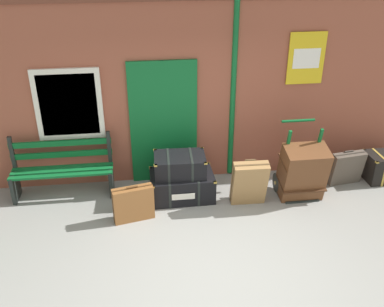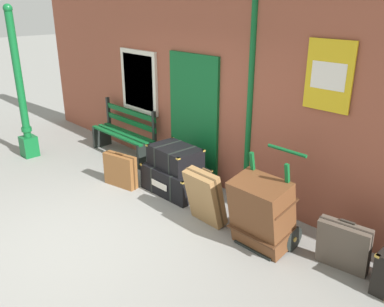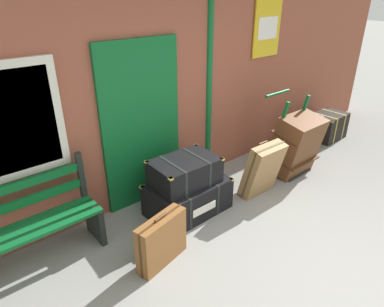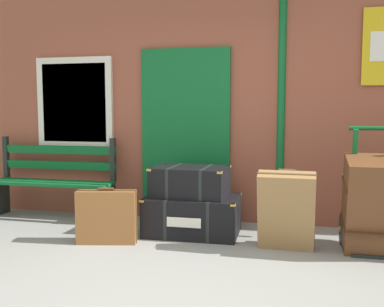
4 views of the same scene
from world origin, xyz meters
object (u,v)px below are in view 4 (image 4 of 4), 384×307
(porters_trolley, at_px, (378,222))
(steamer_trunk_base, at_px, (193,215))
(suitcase_caramel, at_px, (107,217))
(steamer_trunk_middle, at_px, (190,181))
(suitcase_umber, at_px, (286,211))
(platform_bench, at_px, (53,183))
(large_brown_trunk, at_px, (382,205))

(porters_trolley, bearing_deg, steamer_trunk_base, 177.04)
(steamer_trunk_base, xyz_separation_m, porters_trolley, (1.89, -0.10, 0.06))
(steamer_trunk_base, relative_size, suitcase_caramel, 1.64)
(steamer_trunk_base, relative_size, steamer_trunk_middle, 1.23)
(suitcase_umber, bearing_deg, steamer_trunk_middle, 160.05)
(platform_bench, bearing_deg, steamer_trunk_base, -10.23)
(platform_bench, relative_size, steamer_trunk_middle, 1.93)
(platform_bench, bearing_deg, steamer_trunk_middle, -9.84)
(suitcase_caramel, bearing_deg, platform_bench, 142.16)
(porters_trolley, distance_m, suitcase_umber, 0.92)
(steamer_trunk_middle, bearing_deg, suitcase_caramel, -144.25)
(steamer_trunk_base, xyz_separation_m, large_brown_trunk, (1.89, -0.27, 0.26))
(steamer_trunk_base, height_order, steamer_trunk_middle, steamer_trunk_middle)
(steamer_trunk_base, distance_m, porters_trolley, 1.89)
(platform_bench, height_order, suitcase_umber, platform_bench)
(platform_bench, xyz_separation_m, suitcase_umber, (2.90, -0.70, -0.05))
(large_brown_trunk, relative_size, suitcase_umber, 1.19)
(steamer_trunk_middle, xyz_separation_m, porters_trolley, (1.92, -0.12, -0.31))
(platform_bench, xyz_separation_m, steamer_trunk_middle, (1.86, -0.32, 0.14))
(suitcase_caramel, bearing_deg, large_brown_trunk, 5.34)
(suitcase_caramel, bearing_deg, steamer_trunk_base, 33.74)
(large_brown_trunk, relative_size, suitcase_caramel, 1.53)
(steamer_trunk_middle, xyz_separation_m, large_brown_trunk, (1.92, -0.29, -0.11))
(porters_trolley, distance_m, large_brown_trunk, 0.27)
(steamer_trunk_middle, relative_size, suitcase_umber, 1.04)
(steamer_trunk_base, bearing_deg, suitcase_caramel, -146.26)
(steamer_trunk_middle, distance_m, porters_trolley, 1.95)
(porters_trolley, bearing_deg, suitcase_umber, -163.44)
(platform_bench, bearing_deg, large_brown_trunk, -9.23)
(porters_trolley, xyz_separation_m, large_brown_trunk, (0.00, -0.18, 0.20))
(steamer_trunk_middle, height_order, porters_trolley, porters_trolley)
(porters_trolley, bearing_deg, platform_bench, 173.37)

